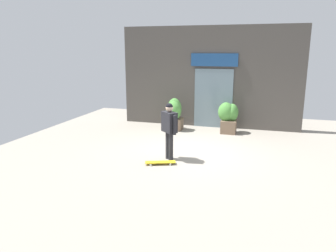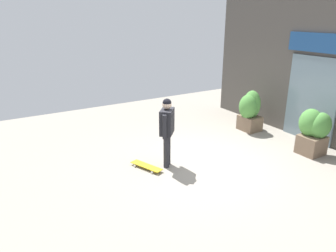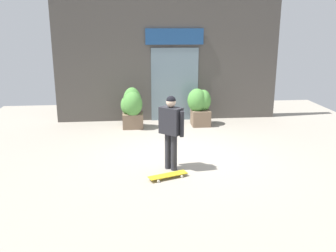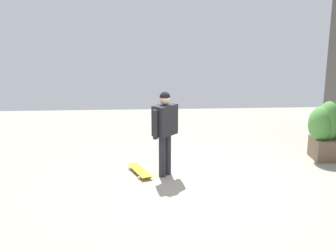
% 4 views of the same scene
% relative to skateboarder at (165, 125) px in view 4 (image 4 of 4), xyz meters
% --- Properties ---
extents(ground_plane, '(12.00, 12.00, 0.00)m').
position_rel_skateboarder_xyz_m(ground_plane, '(0.38, 0.88, -0.98)').
color(ground_plane, gray).
extents(skateboarder, '(0.51, 0.50, 1.60)m').
position_rel_skateboarder_xyz_m(skateboarder, '(0.00, 0.00, 0.00)').
color(skateboarder, '#28282D').
rests_on(skateboarder, ground_plane).
extents(skateboard, '(0.84, 0.48, 0.08)m').
position_rel_skateboarder_xyz_m(skateboard, '(-0.11, -0.48, -0.91)').
color(skateboard, gold).
rests_on(skateboard, ground_plane).
extents(planter_box_left, '(0.65, 0.77, 1.22)m').
position_rel_skateboarder_xyz_m(planter_box_left, '(-0.80, 3.36, -0.33)').
color(planter_box_left, brown).
rests_on(planter_box_left, ground_plane).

